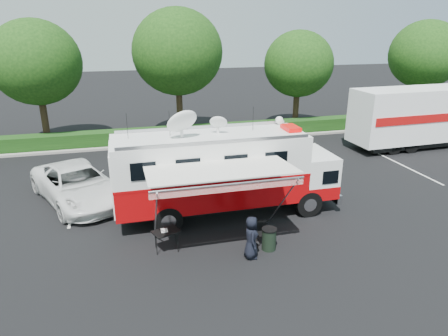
# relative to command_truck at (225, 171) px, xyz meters

# --- Properties ---
(ground_plane) EXTENTS (120.00, 120.00, 0.00)m
(ground_plane) POSITION_rel_command_truck_xyz_m (0.08, 0.00, -1.93)
(ground_plane) COLOR black
(ground_plane) RESTS_ON ground
(back_border) EXTENTS (60.00, 6.14, 8.87)m
(back_border) POSITION_rel_command_truck_xyz_m (1.22, 12.90, 3.07)
(back_border) COLOR #9E998E
(back_border) RESTS_ON ground_plane
(stall_lines) EXTENTS (24.12, 5.50, 0.01)m
(stall_lines) POSITION_rel_command_truck_xyz_m (-0.42, 3.00, -1.93)
(stall_lines) COLOR silver
(stall_lines) RESTS_ON ground_plane
(command_truck) EXTENTS (9.38, 2.58, 4.51)m
(command_truck) POSITION_rel_command_truck_xyz_m (0.00, 0.00, 0.00)
(command_truck) COLOR black
(command_truck) RESTS_ON ground_plane
(awning) EXTENTS (5.12, 2.65, 3.09)m
(awning) POSITION_rel_command_truck_xyz_m (-0.84, -2.68, 0.97)
(awning) COLOR white
(awning) RESTS_ON ground_plane
(white_suv) EXTENTS (4.98, 6.62, 1.67)m
(white_suv) POSITION_rel_command_truck_xyz_m (-6.20, 2.92, -1.93)
(white_suv) COLOR white
(white_suv) RESTS_ON ground_plane
(person) EXTENTS (0.61, 0.83, 1.56)m
(person) POSITION_rel_command_truck_xyz_m (-0.01, -3.58, -1.93)
(person) COLOR black
(person) RESTS_ON ground_plane
(folding_table) EXTENTS (1.08, 0.93, 0.78)m
(folding_table) POSITION_rel_command_truck_xyz_m (-2.81, -2.36, -1.20)
(folding_table) COLOR black
(folding_table) RESTS_ON ground_plane
(folding_chair) EXTENTS (0.42, 0.44, 0.87)m
(folding_chair) POSITION_rel_command_truck_xyz_m (0.70, -2.70, -1.42)
(folding_chair) COLOR black
(folding_chair) RESTS_ON ground_plane
(trash_bin) EXTENTS (0.55, 0.55, 0.83)m
(trash_bin) POSITION_rel_command_truck_xyz_m (0.78, -3.23, -1.51)
(trash_bin) COLOR black
(trash_bin) RESTS_ON ground_plane
(semi_trailer) EXTENTS (12.71, 3.11, 3.89)m
(semi_trailer) POSITION_rel_command_truck_xyz_m (16.57, 6.58, 0.12)
(semi_trailer) COLOR white
(semi_trailer) RESTS_ON ground_plane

